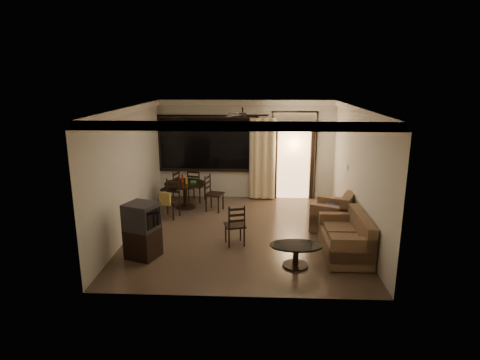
{
  "coord_description": "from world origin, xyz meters",
  "views": [
    {
      "loc": [
        0.33,
        -8.5,
        3.43
      ],
      "look_at": [
        -0.06,
        0.2,
        1.17
      ],
      "focal_mm": 30.0,
      "sensor_mm": 36.0,
      "label": 1
    }
  ],
  "objects_px": {
    "sofa": "(348,240)",
    "side_chair": "(235,232)",
    "dining_table": "(185,188)",
    "tv_cabinet": "(142,230)",
    "armchair": "(335,215)",
    "coffee_table": "(296,252)",
    "dining_chair_south": "(170,206)",
    "dining_chair_west": "(171,195)",
    "dining_chair_east": "(214,200)",
    "dining_chair_north": "(197,191)"
  },
  "relations": [
    {
      "from": "dining_table",
      "to": "sofa",
      "type": "xyz_separation_m",
      "value": [
        3.71,
        -2.83,
        -0.21
      ]
    },
    {
      "from": "armchair",
      "to": "side_chair",
      "type": "bearing_deg",
      "value": -135.22
    },
    {
      "from": "coffee_table",
      "to": "sofa",
      "type": "bearing_deg",
      "value": 26.09
    },
    {
      "from": "tv_cabinet",
      "to": "sofa",
      "type": "bearing_deg",
      "value": 24.58
    },
    {
      "from": "coffee_table",
      "to": "dining_chair_east",
      "type": "bearing_deg",
      "value": 120.75
    },
    {
      "from": "dining_chair_north",
      "to": "armchair",
      "type": "distance_m",
      "value": 4.05
    },
    {
      "from": "dining_chair_south",
      "to": "side_chair",
      "type": "bearing_deg",
      "value": -26.69
    },
    {
      "from": "dining_chair_west",
      "to": "dining_chair_south",
      "type": "xyz_separation_m",
      "value": [
        0.2,
        -1.06,
        0.02
      ]
    },
    {
      "from": "dining_chair_south",
      "to": "sofa",
      "type": "distance_m",
      "value": 4.43
    },
    {
      "from": "dining_chair_south",
      "to": "tv_cabinet",
      "type": "distance_m",
      "value": 2.27
    },
    {
      "from": "sofa",
      "to": "armchair",
      "type": "relative_size",
      "value": 1.37
    },
    {
      "from": "tv_cabinet",
      "to": "coffee_table",
      "type": "relative_size",
      "value": 1.13
    },
    {
      "from": "dining_chair_west",
      "to": "armchair",
      "type": "relative_size",
      "value": 0.85
    },
    {
      "from": "dining_chair_north",
      "to": "sofa",
      "type": "distance_m",
      "value": 4.87
    },
    {
      "from": "dining_chair_south",
      "to": "coffee_table",
      "type": "xyz_separation_m",
      "value": [
        2.89,
        -2.52,
        -0.02
      ]
    },
    {
      "from": "dining_table",
      "to": "dining_chair_south",
      "type": "distance_m",
      "value": 0.89
    },
    {
      "from": "dining_table",
      "to": "dining_chair_east",
      "type": "bearing_deg",
      "value": -16.15
    },
    {
      "from": "dining_chair_east",
      "to": "dining_chair_north",
      "type": "xyz_separation_m",
      "value": [
        -0.59,
        0.8,
        0.0
      ]
    },
    {
      "from": "dining_table",
      "to": "dining_chair_north",
      "type": "height_order",
      "value": "dining_chair_north"
    },
    {
      "from": "sofa",
      "to": "dining_table",
      "type": "bearing_deg",
      "value": 142.33
    },
    {
      "from": "dining_chair_north",
      "to": "sofa",
      "type": "height_order",
      "value": "dining_chair_north"
    },
    {
      "from": "sofa",
      "to": "armchair",
      "type": "height_order",
      "value": "armchair"
    },
    {
      "from": "dining_table",
      "to": "dining_chair_west",
      "type": "bearing_deg",
      "value": 152.1
    },
    {
      "from": "dining_chair_south",
      "to": "armchair",
      "type": "distance_m",
      "value": 4.0
    },
    {
      "from": "side_chair",
      "to": "dining_chair_east",
      "type": "bearing_deg",
      "value": -89.35
    },
    {
      "from": "dining_chair_west",
      "to": "dining_chair_north",
      "type": "relative_size",
      "value": 1.0
    },
    {
      "from": "dining_chair_east",
      "to": "sofa",
      "type": "distance_m",
      "value": 3.9
    },
    {
      "from": "dining_table",
      "to": "dining_chair_south",
      "type": "height_order",
      "value": "dining_chair_south"
    },
    {
      "from": "dining_table",
      "to": "tv_cabinet",
      "type": "bearing_deg",
      "value": -95.18
    },
    {
      "from": "sofa",
      "to": "side_chair",
      "type": "height_order",
      "value": "side_chair"
    },
    {
      "from": "dining_chair_east",
      "to": "dining_chair_south",
      "type": "height_order",
      "value": "same"
    },
    {
      "from": "dining_table",
      "to": "sofa",
      "type": "bearing_deg",
      "value": -37.31
    },
    {
      "from": "dining_chair_west",
      "to": "side_chair",
      "type": "relative_size",
      "value": 1.06
    },
    {
      "from": "dining_chair_north",
      "to": "armchair",
      "type": "bearing_deg",
      "value": 165.53
    },
    {
      "from": "dining_chair_east",
      "to": "sofa",
      "type": "xyz_separation_m",
      "value": [
        2.91,
        -2.6,
        0.04
      ]
    },
    {
      "from": "coffee_table",
      "to": "dining_table",
      "type": "bearing_deg",
      "value": 128.43
    },
    {
      "from": "dining_chair_north",
      "to": "armchair",
      "type": "relative_size",
      "value": 0.85
    },
    {
      "from": "dining_table",
      "to": "tv_cabinet",
      "type": "distance_m",
      "value": 3.09
    },
    {
      "from": "sofa",
      "to": "dining_chair_north",
      "type": "bearing_deg",
      "value": 135.48
    },
    {
      "from": "dining_table",
      "to": "side_chair",
      "type": "xyz_separation_m",
      "value": [
        1.47,
        -2.41,
        -0.27
      ]
    },
    {
      "from": "armchair",
      "to": "coffee_table",
      "type": "distance_m",
      "value": 2.13
    },
    {
      "from": "armchair",
      "to": "tv_cabinet",
      "type": "bearing_deg",
      "value": -135.81
    },
    {
      "from": "dining_chair_east",
      "to": "side_chair",
      "type": "bearing_deg",
      "value": -146.79
    },
    {
      "from": "side_chair",
      "to": "dining_table",
      "type": "bearing_deg",
      "value": -75.04
    },
    {
      "from": "dining_chair_west",
      "to": "side_chair",
      "type": "distance_m",
      "value": 3.26
    },
    {
      "from": "dining_chair_south",
      "to": "dining_chair_north",
      "type": "relative_size",
      "value": 1.0
    },
    {
      "from": "dining_chair_north",
      "to": "coffee_table",
      "type": "relative_size",
      "value": 0.98
    },
    {
      "from": "dining_chair_west",
      "to": "tv_cabinet",
      "type": "xyz_separation_m",
      "value": [
        0.16,
        -3.31,
        0.27
      ]
    },
    {
      "from": "sofa",
      "to": "side_chair",
      "type": "xyz_separation_m",
      "value": [
        -2.24,
        0.42,
        -0.06
      ]
    },
    {
      "from": "dining_chair_east",
      "to": "sofa",
      "type": "bearing_deg",
      "value": -115.69
    }
  ]
}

